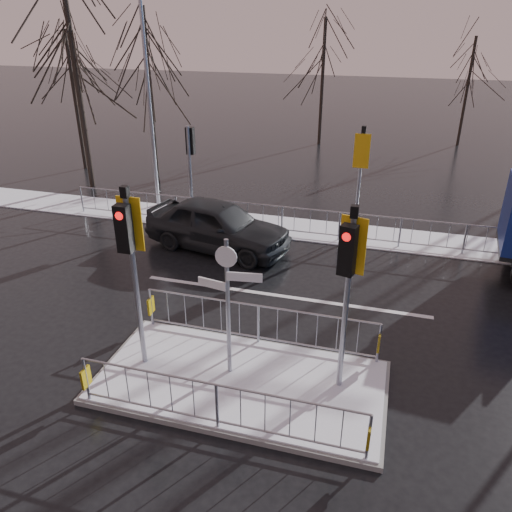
# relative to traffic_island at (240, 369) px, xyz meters

# --- Properties ---
(ground) EXTENTS (120.00, 120.00, 0.00)m
(ground) POSITION_rel_traffic_island_xyz_m (0.01, -0.01, -0.39)
(ground) COLOR black
(ground) RESTS_ON ground
(snow_verge) EXTENTS (30.00, 2.00, 0.04)m
(snow_verge) POSITION_rel_traffic_island_xyz_m (0.01, 8.59, -0.37)
(snow_verge) COLOR white
(snow_verge) RESTS_ON ground
(lane_markings) EXTENTS (8.00, 11.38, 0.01)m
(lane_markings) POSITION_rel_traffic_island_xyz_m (0.01, -0.34, -0.39)
(lane_markings) COLOR silver
(lane_markings) RESTS_ON ground
(traffic_island) EXTENTS (6.00, 3.04, 4.15)m
(traffic_island) POSITION_rel_traffic_island_xyz_m (0.00, 0.00, 0.00)
(traffic_island) COLOR slate
(traffic_island) RESTS_ON ground
(far_kerb_fixtures) EXTENTS (18.00, 0.65, 3.83)m
(far_kerb_fixtures) POSITION_rel_traffic_island_xyz_m (0.31, 8.08, 0.63)
(far_kerb_fixtures) COLOR #90939D
(far_kerb_fixtures) RESTS_ON ground
(car_far_lane) EXTENTS (5.15, 2.87, 1.66)m
(car_far_lane) POSITION_rel_traffic_island_xyz_m (-2.74, 6.27, 0.44)
(car_far_lane) COLOR black
(car_far_lane) RESTS_ON ground
(tree_near_a) EXTENTS (4.75, 4.75, 8.97)m
(tree_near_a) POSITION_rel_traffic_island_xyz_m (-10.49, 10.99, 5.72)
(tree_near_a) COLOR black
(tree_near_a) RESTS_ON ground
(tree_near_b) EXTENTS (4.00, 4.00, 7.55)m
(tree_near_b) POSITION_rel_traffic_island_xyz_m (-7.99, 12.49, 4.76)
(tree_near_b) COLOR black
(tree_near_b) RESTS_ON ground
(tree_near_c) EXTENTS (3.50, 3.50, 6.61)m
(tree_near_c) POSITION_rel_traffic_island_xyz_m (-12.49, 13.49, 4.11)
(tree_near_c) COLOR black
(tree_near_c) RESTS_ON ground
(tree_far_a) EXTENTS (3.75, 3.75, 7.08)m
(tree_far_a) POSITION_rel_traffic_island_xyz_m (-1.99, 21.99, 4.43)
(tree_far_a) COLOR black
(tree_far_a) RESTS_ON ground
(tree_far_b) EXTENTS (3.25, 3.25, 6.14)m
(tree_far_b) POSITION_rel_traffic_island_xyz_m (6.01, 23.99, 3.79)
(tree_far_b) COLOR black
(tree_far_b) RESTS_ON ground
(street_lamp_left) EXTENTS (1.25, 0.18, 8.20)m
(street_lamp_left) POSITION_rel_traffic_island_xyz_m (-6.42, 9.49, 4.10)
(street_lamp_left) COLOR #90939D
(street_lamp_left) RESTS_ON ground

